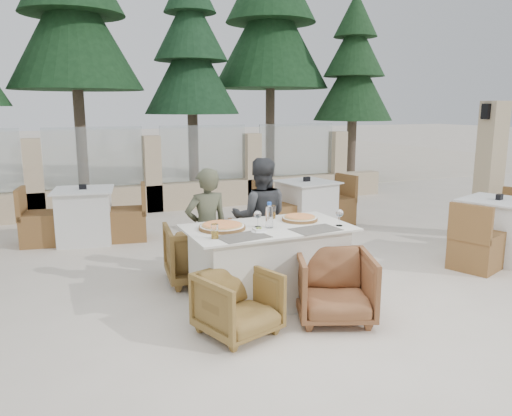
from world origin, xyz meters
name	(u,v)px	position (x,y,z in m)	size (l,w,h in m)	color
ground	(256,301)	(0.00, 0.00, 0.00)	(80.00, 80.00, 0.00)	beige
sand_patch	(98,162)	(0.00, 14.00, 0.01)	(30.00, 16.00, 0.01)	beige
perimeter_wall_far	(152,168)	(0.00, 4.80, 0.80)	(10.00, 0.34, 1.60)	beige
lantern_pillar	(489,170)	(4.20, 1.00, 1.00)	(0.34, 0.34, 2.00)	tan
pine_mid_left	(74,43)	(-1.00, 7.50, 3.25)	(2.86, 2.86, 6.50)	#1B401F
pine_centre	(192,81)	(1.50, 7.20, 2.50)	(2.20, 2.20, 5.00)	#1B4023
pine_mid_right	(270,48)	(3.80, 7.80, 3.40)	(2.99, 2.99, 6.80)	#1B4220
pine_far_right	(353,93)	(5.50, 6.50, 2.25)	(1.98, 1.98, 4.50)	#1D4120
dining_table	(268,264)	(0.11, -0.06, 0.39)	(1.60, 0.90, 0.77)	silver
placemat_near_left	(243,237)	(-0.26, -0.32, 0.77)	(0.45, 0.30, 0.00)	#5B574E
placemat_near_right	(316,229)	(0.47, -0.34, 0.77)	(0.45, 0.30, 0.00)	#5B574E
pizza_left	(222,226)	(-0.34, 0.03, 0.80)	(0.45, 0.45, 0.06)	#F25121
pizza_right	(300,218)	(0.52, 0.06, 0.79)	(0.37, 0.37, 0.05)	#E7501F
water_bottle	(269,215)	(0.10, -0.09, 0.90)	(0.07, 0.07, 0.25)	#C0DBFC
wine_glass_centre	(258,218)	(0.00, -0.03, 0.86)	(0.08, 0.08, 0.18)	white
wine_glass_corner	(340,217)	(0.76, -0.30, 0.86)	(0.08, 0.08, 0.18)	white
beer_glass_left	(215,231)	(-0.51, -0.27, 0.84)	(0.07, 0.07, 0.13)	gold
beer_glass_right	(272,212)	(0.30, 0.27, 0.84)	(0.07, 0.07, 0.13)	#C07A1B
olive_dish	(259,230)	(-0.06, -0.21, 0.79)	(0.11, 0.11, 0.04)	white
armchair_far_left	(198,253)	(-0.35, 0.81, 0.32)	(0.69, 0.71, 0.65)	olive
armchair_far_right	(259,246)	(0.41, 0.85, 0.31)	(0.65, 0.67, 0.61)	brown
armchair_near_left	(238,303)	(-0.44, -0.62, 0.28)	(0.59, 0.61, 0.56)	olive
armchair_near_right	(334,286)	(0.48, -0.68, 0.31)	(0.67, 0.69, 0.63)	brown
diner_left	(207,229)	(-0.33, 0.53, 0.65)	(0.47, 0.31, 1.30)	#474B36
diner_right	(260,217)	(0.37, 0.72, 0.68)	(0.66, 0.52, 1.36)	#3C3E42
bg_table_a	(85,216)	(-1.36, 3.03, 0.39)	(1.64, 0.82, 0.77)	silver
bg_table_b	(306,205)	(1.93, 2.43, 0.39)	(1.64, 0.82, 0.77)	silver
bg_table_c	(496,229)	(3.38, 0.09, 0.39)	(1.64, 0.82, 0.77)	silver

